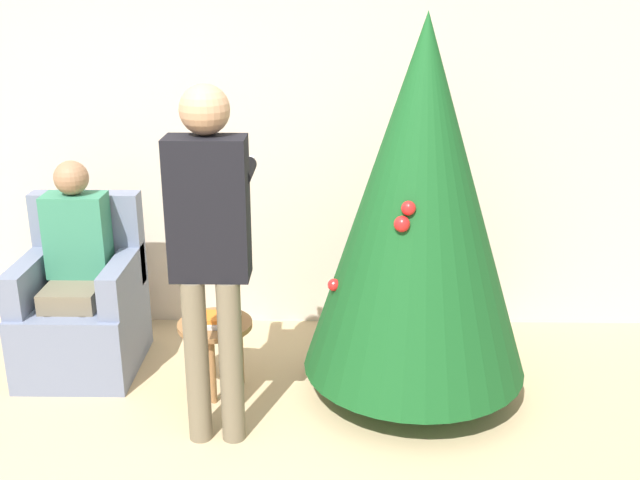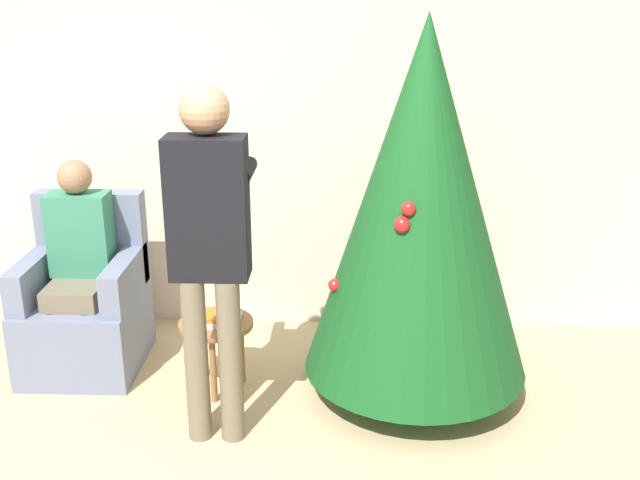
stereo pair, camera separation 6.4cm
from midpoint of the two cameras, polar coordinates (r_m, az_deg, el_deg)
The scene contains 8 objects.
wall_back at distance 4.92m, azimuth -5.74°, elevation 8.47°, with size 8.00×0.06×2.70m.
christmas_tree at distance 4.02m, azimuth 8.15°, elevation 2.90°, with size 1.25×1.25×2.12m.
armchair at distance 4.79m, azimuth -17.04°, elevation -4.98°, with size 0.66×0.71×1.03m.
person_seated at distance 4.64m, azimuth -17.56°, elevation -1.28°, with size 0.36×0.46×1.27m.
person_standing at distance 3.64m, azimuth -7.95°, elevation 0.34°, with size 0.41×0.57×1.81m.
side_stool at distance 4.33m, azimuth -7.48°, elevation -6.92°, with size 0.42×0.42×0.43m.
laptop at distance 4.29m, azimuth -7.53°, elevation -6.06°, with size 0.28×0.21×0.02m.
book at distance 4.28m, azimuth -7.54°, elevation -5.79°, with size 0.21×0.15×0.02m.
Camera 2 is at (0.68, -2.56, 2.25)m, focal length 42.00 mm.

